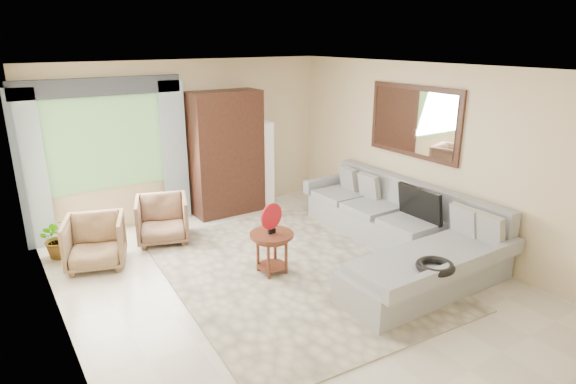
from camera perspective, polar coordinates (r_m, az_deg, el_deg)
ground at (r=6.15m, az=-0.15°, el=-10.60°), size 6.00×6.00×0.00m
area_rug at (r=6.41m, az=0.44°, el=-9.23°), size 3.26×4.19×0.02m
sectional_sofa at (r=6.96m, az=13.10°, el=-5.00°), size 2.30×3.46×0.90m
tv_screen at (r=6.94m, az=15.34°, el=-1.37°), size 0.14×0.74×0.48m
garden_hose at (r=5.56m, az=17.06°, el=-8.42°), size 0.43×0.43×0.09m
coffee_table at (r=6.23m, az=-1.92°, el=-7.19°), size 0.56×0.56×0.56m
red_disc at (r=6.03m, az=-1.97°, el=-2.90°), size 0.34×0.09×0.34m
armchair_left at (r=6.91m, az=-21.88°, el=-5.51°), size 0.93×0.95×0.68m
armchair_right at (r=7.42m, az=-14.66°, el=-3.17°), size 0.94×0.95×0.69m
potted_plant at (r=7.41m, az=-25.53°, el=-4.84°), size 0.60×0.55×0.58m
armoire at (r=8.27m, az=-7.34°, el=4.56°), size 1.20×0.55×2.10m
floor_lamp at (r=8.76m, az=-2.74°, el=3.42°), size 0.24×0.24×1.50m
window at (r=7.82m, az=-20.91°, el=5.39°), size 1.80×0.04×1.40m
curtain_left at (r=7.64m, az=-28.19°, el=2.22°), size 0.40×0.08×2.30m
curtain_right at (r=8.07m, az=-13.31°, el=4.63°), size 0.40×0.08×2.30m
valance at (r=7.63m, az=-21.50°, el=11.54°), size 2.40×0.12×0.26m
wall_mirror at (r=7.39m, az=14.64°, el=8.09°), size 0.05×1.70×1.05m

